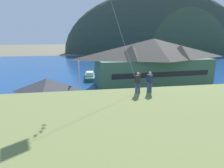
# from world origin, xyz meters

# --- Properties ---
(ground_plane) EXTENTS (600.00, 600.00, 0.00)m
(ground_plane) POSITION_xyz_m (0.00, 0.00, 0.00)
(ground_plane) COLOR #66604C
(parking_lot_pad) EXTENTS (40.00, 20.00, 0.10)m
(parking_lot_pad) POSITION_xyz_m (0.00, 5.00, 0.05)
(parking_lot_pad) COLOR slate
(parking_lot_pad) RESTS_ON ground
(bay_water) EXTENTS (360.00, 84.00, 0.03)m
(bay_water) POSITION_xyz_m (0.00, 60.00, 0.01)
(bay_water) COLOR navy
(bay_water) RESTS_ON ground
(far_hill_west_ridge) EXTENTS (147.31, 52.89, 90.67)m
(far_hill_west_ridge) POSITION_xyz_m (58.69, 119.36, 0.00)
(far_hill_west_ridge) COLOR #2D3D33
(far_hill_west_ridge) RESTS_ON ground
(far_hill_east_peak) EXTENTS (89.02, 53.60, 74.68)m
(far_hill_east_peak) POSITION_xyz_m (66.62, 115.34, 0.00)
(far_hill_east_peak) COLOR #334733
(far_hill_east_peak) RESTS_ON ground
(harbor_lodge) EXTENTS (28.81, 12.96, 11.03)m
(harbor_lodge) POSITION_xyz_m (12.61, 21.14, 5.86)
(harbor_lodge) COLOR #38604C
(harbor_lodge) RESTS_ON ground
(storage_shed_near_lot) EXTENTS (7.46, 6.16, 5.41)m
(storage_shed_near_lot) POSITION_xyz_m (-9.42, 7.63, 2.81)
(storage_shed_near_lot) COLOR #474C56
(storage_shed_near_lot) RESTS_ON ground
(wharf_dock) EXTENTS (3.20, 14.26, 0.70)m
(wharf_dock) POSITION_xyz_m (1.83, 34.43, 0.35)
(wharf_dock) COLOR #70604C
(wharf_dock) RESTS_ON ground
(moored_boat_wharfside) EXTENTS (3.06, 8.52, 2.16)m
(moored_boat_wharfside) POSITION_xyz_m (-1.89, 30.46, 0.72)
(moored_boat_wharfside) COLOR #23564C
(moored_boat_wharfside) RESTS_ON ground
(moored_boat_outer_mooring) EXTENTS (2.28, 6.32, 2.16)m
(moored_boat_outer_mooring) POSITION_xyz_m (5.15, 35.68, 0.72)
(moored_boat_outer_mooring) COLOR #A8A399
(moored_boat_outer_mooring) RESTS_ON ground
(parked_car_mid_row_near) EXTENTS (4.31, 2.27, 1.82)m
(parked_car_mid_row_near) POSITION_xyz_m (-3.83, 5.90, 1.06)
(parked_car_mid_row_near) COLOR slate
(parked_car_mid_row_near) RESTS_ON parking_lot_pad
(parked_car_lone_by_shed) EXTENTS (4.21, 2.07, 1.82)m
(parked_car_lone_by_shed) POSITION_xyz_m (10.67, 7.56, 1.06)
(parked_car_lone_by_shed) COLOR slate
(parked_car_lone_by_shed) RESTS_ON parking_lot_pad
(parked_car_mid_row_center) EXTENTS (4.31, 2.28, 1.82)m
(parked_car_mid_row_center) POSITION_xyz_m (4.03, 7.60, 1.06)
(parked_car_mid_row_center) COLOR navy
(parked_car_mid_row_center) RESTS_ON parking_lot_pad
(parked_car_front_row_red) EXTENTS (4.29, 2.23, 1.82)m
(parked_car_front_row_red) POSITION_xyz_m (11.72, 1.00, 1.06)
(parked_car_front_row_red) COLOR #B28923
(parked_car_front_row_red) RESTS_ON parking_lot_pad
(parking_light_pole) EXTENTS (0.24, 0.78, 7.35)m
(parking_light_pole) POSITION_xyz_m (-4.63, 10.55, 4.32)
(parking_light_pole) COLOR #ADADB2
(parking_light_pole) RESTS_ON parking_lot_pad
(person_kite_flyer) EXTENTS (0.55, 0.64, 1.86)m
(person_kite_flyer) POSITION_xyz_m (0.15, -6.42, 7.79)
(person_kite_flyer) COLOR #384770
(person_kite_flyer) RESTS_ON grassy_hill_foreground
(person_companion) EXTENTS (0.55, 0.40, 1.74)m
(person_companion) POSITION_xyz_m (1.19, -6.33, 7.78)
(person_companion) COLOR #384770
(person_companion) RESTS_ON grassy_hill_foreground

